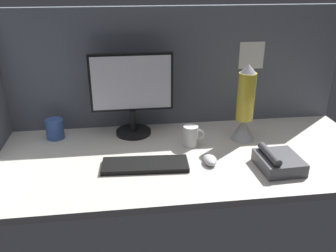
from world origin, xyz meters
TOP-DOWN VIEW (x-y plane):
  - ground_plane at (0.00, 0.00)cm, footprint 180.00×80.00cm
  - cubicle_wall_back at (0.06, 37.50)cm, footprint 180.00×5.50cm
  - monitor at (-22.14, 25.13)cm, footprint 41.15×18.00cm
  - keyboard at (-18.68, -10.85)cm, footprint 37.70×15.16cm
  - mouse at (9.81, -11.36)cm, footprint 5.96×9.80cm
  - mug_ceramic_blue at (-61.26, 24.13)cm, footprint 8.68×8.68cm
  - mug_ceramic_white at (4.76, 7.08)cm, footprint 10.59×7.08cm
  - lava_lamp at (31.82, 10.98)cm, footprint 11.68×11.68cm
  - desk_phone at (37.35, -19.48)cm, footprint 17.89×19.79cm

SIDE VIEW (x-z plane):
  - ground_plane at x=0.00cm, z-range -3.00..0.00cm
  - keyboard at x=-18.68cm, z-range 0.00..2.00cm
  - mouse at x=9.81cm, z-range 0.00..3.40cm
  - desk_phone at x=37.35cm, z-range -1.21..7.59cm
  - mug_ceramic_blue at x=-61.26cm, z-range 0.00..10.07cm
  - mug_ceramic_white at x=4.76cm, z-range 0.03..10.09cm
  - lava_lamp at x=31.82cm, z-range -3.08..35.13cm
  - monitor at x=-22.14cm, z-range 2.17..43.93cm
  - cubicle_wall_back at x=0.06cm, z-range 0.01..61.96cm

